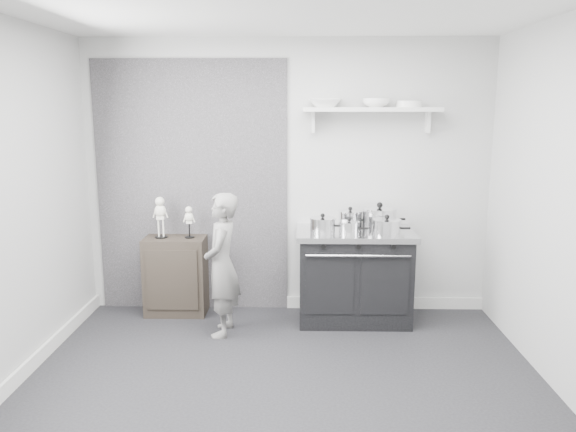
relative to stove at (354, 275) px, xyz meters
name	(u,v)px	position (x,y,z in m)	size (l,w,h in m)	color
ground	(282,394)	(-0.65, -1.48, -0.45)	(4.00, 4.00, 0.00)	black
room_shell	(269,167)	(-0.74, -1.33, 1.19)	(4.02, 3.62, 2.71)	#B2B2AF
wall_shelf	(371,111)	(0.15, 0.20, 1.56)	(1.30, 0.26, 0.24)	silver
stove	(354,275)	(0.00, 0.00, 0.00)	(1.11, 0.69, 0.89)	black
side_cabinet	(176,276)	(-1.76, 0.13, -0.06)	(0.60, 0.35, 0.78)	black
child	(222,265)	(-1.22, -0.37, 0.20)	(0.48, 0.31, 1.30)	slate
pot_front_left	(323,225)	(-0.31, -0.08, 0.51)	(0.33, 0.24, 0.18)	silver
pot_back_left	(350,219)	(-0.04, 0.13, 0.53)	(0.32, 0.23, 0.21)	silver
pot_back_right	(379,218)	(0.24, 0.10, 0.54)	(0.41, 0.33, 0.26)	silver
pot_front_right	(387,227)	(0.27, -0.20, 0.52)	(0.34, 0.26, 0.20)	silver
pot_front_center	(349,227)	(-0.07, -0.13, 0.50)	(0.27, 0.19, 0.15)	silver
skeleton_full	(160,214)	(-1.89, 0.13, 0.57)	(0.13, 0.08, 0.47)	silver
skeleton_torso	(189,220)	(-1.61, 0.13, 0.51)	(0.10, 0.06, 0.36)	silver
bowl_large	(325,103)	(-0.29, 0.19, 1.63)	(0.32, 0.32, 0.08)	white
bowl_small	(376,103)	(0.19, 0.19, 1.63)	(0.26, 0.26, 0.08)	white
plate_stack	(409,104)	(0.50, 0.19, 1.62)	(0.24, 0.24, 0.06)	white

